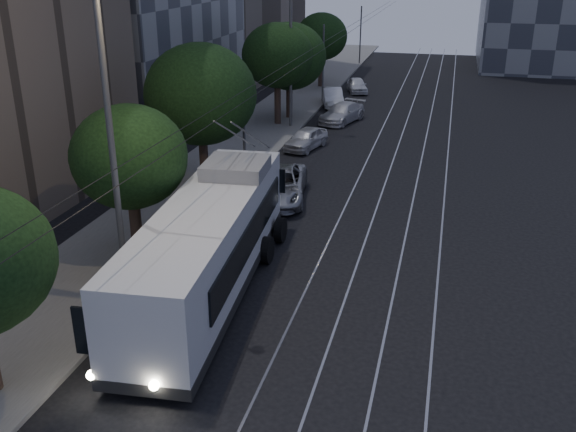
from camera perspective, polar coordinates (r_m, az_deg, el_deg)
The scene contains 17 objects.
ground at distance 22.99m, azimuth 1.17°, elevation -5.97°, with size 120.00×120.00×0.00m, color black.
sidewalk at distance 42.93m, azimuth -2.51°, elevation 7.58°, with size 5.00×90.00×0.15m, color slate.
tram_rails at distance 41.27m, azimuth 11.01°, elevation 6.50°, with size 4.52×90.00×0.02m.
overhead_wires at distance 41.55m, azimuth 0.82°, elevation 11.91°, with size 2.23×90.00×6.00m.
trolleybus at distance 21.91m, azimuth -6.97°, elevation -2.48°, with size 3.65×12.89×5.63m.
pickup_silver at distance 30.49m, azimuth -0.84°, elevation 2.81°, with size 2.49×5.41×1.50m, color #98999F.
car_white_a at distance 38.86m, azimuth 1.61°, elevation 6.90°, with size 1.50×3.72×1.27m, color silver.
car_white_b at distance 45.52m, azimuth 4.82°, elevation 9.12°, with size 1.84×4.52×1.31m, color silver.
car_white_c at distance 50.60m, azimuth 3.99°, elevation 10.48°, with size 1.43×4.10×1.35m, color silver.
car_white_d at distance 56.05m, azimuth 6.16°, elevation 11.49°, with size 1.45×3.60×1.23m, color silver.
tree_1 at distance 23.95m, azimuth -13.93°, elevation 5.10°, with size 4.23×4.23×6.00m.
tree_2 at distance 31.33m, azimuth -7.78°, elevation 10.65°, with size 5.38×5.38×7.14m.
tree_3 at distance 43.72m, azimuth -0.95°, elevation 14.06°, with size 4.73×4.73×6.86m.
tree_4 at distance 45.60m, azimuth 0.12°, elevation 14.00°, with size 5.12×5.12×6.71m.
tree_5 at distance 57.34m, azimuth 3.00°, elevation 15.63°, with size 4.45×4.45×6.41m.
streetlamp_near at distance 19.61m, azimuth -14.66°, elevation 9.42°, with size 2.70×0.44×11.34m.
streetlamp_far at distance 42.78m, azimuth 0.80°, elevation 15.81°, with size 2.46×0.44×10.20m.
Camera 1 is at (4.56, -19.77, 10.82)m, focal length 40.00 mm.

